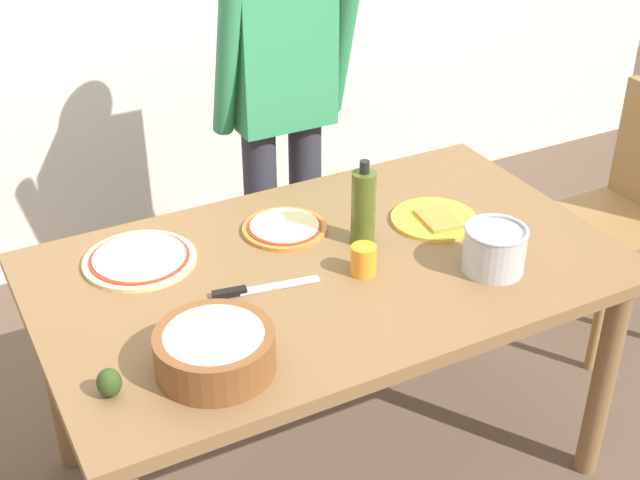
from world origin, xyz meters
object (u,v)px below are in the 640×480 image
(avocado, at_px, (109,383))
(pizza_raw_on_board, at_px, (140,259))
(person_cook, at_px, (281,98))
(plate_with_slice, at_px, (435,219))
(dining_table, at_px, (328,291))
(pizza_cooked_on_tray, at_px, (284,228))
(cup_orange, at_px, (364,260))
(popcorn_bowl, at_px, (214,347))
(chair_wooden_right, at_px, (629,204))
(chef_knife, at_px, (253,289))
(olive_oil_bottle, at_px, (363,207))
(steel_pot, at_px, (494,249))

(avocado, bearing_deg, pizza_raw_on_board, 65.71)
(person_cook, relative_size, plate_with_slice, 6.23)
(avocado, bearing_deg, dining_table, 20.20)
(person_cook, xyz_separation_m, pizza_cooked_on_tray, (-0.25, -0.54, -0.17))
(cup_orange, bearing_deg, popcorn_bowl, -159.47)
(person_cook, relative_size, popcorn_bowl, 5.79)
(avocado, bearing_deg, chair_wooden_right, 11.21)
(pizza_cooked_on_tray, distance_m, chef_knife, 0.33)
(pizza_raw_on_board, bearing_deg, olive_oil_bottle, -17.73)
(pizza_cooked_on_tray, xyz_separation_m, popcorn_bowl, (-0.42, -0.50, 0.05))
(olive_oil_bottle, bearing_deg, pizza_raw_on_board, 162.27)
(olive_oil_bottle, distance_m, steel_pot, 0.38)
(popcorn_bowl, bearing_deg, cup_orange, 20.53)
(pizza_raw_on_board, relative_size, avocado, 4.49)
(olive_oil_bottle, relative_size, avocado, 3.66)
(popcorn_bowl, distance_m, steel_pot, 0.83)
(pizza_raw_on_board, xyz_separation_m, pizza_cooked_on_tray, (0.43, -0.03, 0.00))
(dining_table, bearing_deg, person_cook, 73.55)
(pizza_cooked_on_tray, bearing_deg, pizza_raw_on_board, 175.82)
(dining_table, distance_m, pizza_raw_on_board, 0.53)
(plate_with_slice, bearing_deg, dining_table, -171.54)
(pizza_raw_on_board, bearing_deg, cup_orange, -33.20)
(dining_table, distance_m, steel_pot, 0.48)
(popcorn_bowl, xyz_separation_m, olive_oil_bottle, (0.59, 0.34, 0.05))
(pizza_cooked_on_tray, relative_size, plate_with_slice, 0.96)
(olive_oil_bottle, bearing_deg, chair_wooden_right, 4.14)
(chair_wooden_right, distance_m, steel_pot, 1.05)
(pizza_raw_on_board, bearing_deg, plate_with_slice, -12.85)
(pizza_raw_on_board, distance_m, olive_oil_bottle, 0.64)
(pizza_cooked_on_tray, bearing_deg, dining_table, -82.84)
(person_cook, xyz_separation_m, avocado, (-0.91, -1.01, -0.14))
(plate_with_slice, xyz_separation_m, chef_knife, (-0.63, -0.09, -0.00))
(plate_with_slice, relative_size, popcorn_bowl, 0.93)
(person_cook, xyz_separation_m, pizza_raw_on_board, (-0.68, -0.50, -0.17))
(dining_table, distance_m, chair_wooden_right, 1.34)
(chair_wooden_right, xyz_separation_m, pizza_cooked_on_tray, (-1.35, 0.08, 0.23))
(chair_wooden_right, distance_m, chef_knife, 1.59)
(dining_table, xyz_separation_m, cup_orange, (0.06, -0.09, 0.13))
(pizza_raw_on_board, xyz_separation_m, popcorn_bowl, (0.01, -0.53, 0.05))
(pizza_cooked_on_tray, bearing_deg, chef_knife, -130.42)
(dining_table, bearing_deg, pizza_raw_on_board, 151.11)
(popcorn_bowl, bearing_deg, chair_wooden_right, 13.42)
(chair_wooden_right, distance_m, pizza_raw_on_board, 1.80)
(avocado, bearing_deg, olive_oil_bottle, 20.65)
(plate_with_slice, relative_size, cup_orange, 3.06)
(pizza_cooked_on_tray, distance_m, avocado, 0.81)
(olive_oil_bottle, height_order, avocado, olive_oil_bottle)
(pizza_raw_on_board, height_order, popcorn_bowl, popcorn_bowl)
(steel_pot, distance_m, cup_orange, 0.36)
(plate_with_slice, distance_m, avocado, 1.12)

